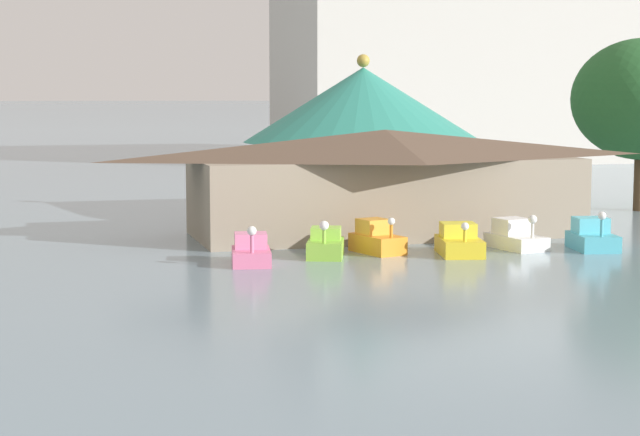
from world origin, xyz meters
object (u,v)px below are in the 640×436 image
at_px(pedal_boat_orange, 377,239).
at_px(background_building_block, 479,57).
at_px(pedal_boat_pink, 251,252).
at_px(pedal_boat_yellow, 459,242).
at_px(pedal_boat_lime, 326,245).
at_px(green_roof_pavilion, 363,132).
at_px(pedal_boat_cyan, 592,237).
at_px(pedal_boat_white, 515,237).
at_px(boathouse, 385,180).

relative_size(pedal_boat_orange, background_building_block, 0.07).
distance_m(pedal_boat_pink, pedal_boat_yellow, 8.94).
height_order(pedal_boat_lime, green_roof_pavilion, green_roof_pavilion).
distance_m(pedal_boat_lime, pedal_boat_cyan, 11.74).
xyz_separation_m(pedal_boat_orange, pedal_boat_cyan, (9.28, -1.61, -0.02)).
xyz_separation_m(pedal_boat_orange, green_roof_pavilion, (3.39, 12.56, 4.06)).
height_order(pedal_boat_white, green_roof_pavilion, green_roof_pavilion).
relative_size(pedal_boat_yellow, pedal_boat_cyan, 1.12).
height_order(pedal_boat_pink, green_roof_pavilion, green_roof_pavilion).
height_order(pedal_boat_lime, pedal_boat_orange, pedal_boat_lime).
bearing_deg(boathouse, pedal_boat_orange, -112.23).
xyz_separation_m(pedal_boat_lime, boathouse, (4.64, 6.01, 2.12)).
distance_m(pedal_boat_pink, background_building_block, 70.57).
height_order(boathouse, background_building_block, background_building_block).
bearing_deg(pedal_boat_cyan, pedal_boat_white, -102.22).
height_order(pedal_boat_pink, pedal_boat_lime, pedal_boat_pink).
bearing_deg(pedal_boat_white, pedal_boat_orange, -103.96).
relative_size(pedal_boat_lime, pedal_boat_white, 0.93).
bearing_deg(background_building_block, pedal_boat_yellow, -114.39).
height_order(pedal_boat_pink, boathouse, boathouse).
distance_m(pedal_boat_pink, pedal_boat_orange, 5.96).
bearing_deg(pedal_boat_yellow, boathouse, -159.92).
bearing_deg(pedal_boat_white, boathouse, -156.09).
distance_m(pedal_boat_orange, boathouse, 6.25).
bearing_deg(pedal_boat_white, pedal_boat_cyan, 57.51).
xyz_separation_m(pedal_boat_white, pedal_boat_cyan, (3.05, -1.23, 0.03)).
height_order(pedal_boat_lime, pedal_boat_white, pedal_boat_lime).
bearing_deg(pedal_boat_pink, pedal_boat_cyan, 99.63).
bearing_deg(green_roof_pavilion, pedal_boat_cyan, -67.43).
distance_m(pedal_boat_pink, pedal_boat_lime, 3.50).
bearing_deg(boathouse, pedal_boat_white, -55.61).
xyz_separation_m(pedal_boat_lime, pedal_boat_white, (8.64, 0.16, 0.01)).
bearing_deg(pedal_boat_lime, pedal_boat_cyan, 103.94).
bearing_deg(pedal_boat_white, green_roof_pavilion, -178.09).
xyz_separation_m(pedal_boat_white, green_roof_pavilion, (-2.84, 12.94, 4.11)).
relative_size(pedal_boat_cyan, green_roof_pavilion, 0.22).
distance_m(boathouse, green_roof_pavilion, 7.47).
height_order(pedal_boat_orange, pedal_boat_white, pedal_boat_orange).
xyz_separation_m(pedal_boat_yellow, pedal_boat_cyan, (6.10, -0.22, 0.03)).
bearing_deg(pedal_boat_pink, pedal_boat_yellow, 100.83).
relative_size(pedal_boat_cyan, boathouse, 0.14).
distance_m(pedal_boat_lime, pedal_boat_yellow, 5.65).
relative_size(pedal_boat_lime, boathouse, 0.14).
relative_size(pedal_boat_pink, green_roof_pavilion, 0.21).
bearing_deg(background_building_block, pedal_boat_pink, -121.03).
relative_size(pedal_boat_pink, pedal_boat_cyan, 0.98).
height_order(pedal_boat_lime, pedal_boat_cyan, pedal_boat_cyan).
relative_size(boathouse, green_roof_pavilion, 1.50).
distance_m(pedal_boat_lime, boathouse, 7.88).
relative_size(pedal_boat_white, background_building_block, 0.08).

